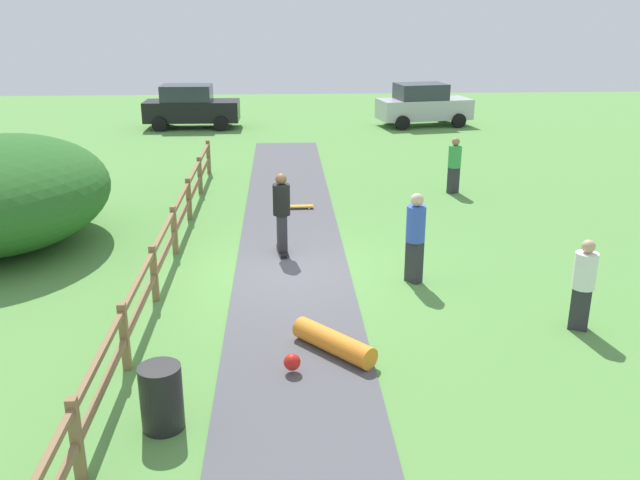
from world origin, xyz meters
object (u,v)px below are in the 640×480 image
at_px(parked_car_black, 191,107).
at_px(parked_car_silver, 423,105).
at_px(bush_large, 1,192).
at_px(bystander_blue, 415,233).
at_px(bystander_white, 584,281).
at_px(skateboard_loose, 299,206).
at_px(skater_riding, 282,209).
at_px(skater_fallen, 331,344).
at_px(bystander_green, 454,163).
at_px(trash_bin, 161,397).

height_order(parked_car_black, parked_car_silver, same).
xyz_separation_m(bush_large, bystander_blue, (9.03, -2.77, -0.23)).
height_order(bush_large, bystander_white, bush_large).
relative_size(bystander_blue, parked_car_black, 0.44).
xyz_separation_m(skateboard_loose, parked_car_silver, (6.08, 13.26, 0.87)).
bearing_deg(skater_riding, skater_fallen, -80.97).
distance_m(skateboard_loose, bystander_white, 8.86).
bearing_deg(bystander_white, bystander_green, 89.97).
bearing_deg(skateboard_loose, parked_car_black, 108.72).
relative_size(skater_fallen, parked_car_silver, 0.33).
distance_m(trash_bin, bystander_blue, 6.40).
bearing_deg(bystander_blue, skateboard_loose, 112.48).
distance_m(skater_riding, parked_car_silver, 18.00).
bearing_deg(trash_bin, parked_car_black, 95.98).
bearing_deg(bystander_blue, bystander_green, 70.00).
bearing_deg(parked_car_silver, bystander_blue, -101.91).
bearing_deg(bystander_green, trash_bin, -120.17).
height_order(skater_riding, bystander_blue, skater_riding).
height_order(skater_riding, parked_car_black, parked_car_black).
distance_m(trash_bin, parked_car_black, 23.44).
xyz_separation_m(bush_large, skater_fallen, (7.14, -5.72, -1.06)).
bearing_deg(skater_fallen, bystander_green, 65.85).
bearing_deg(trash_bin, skater_riding, 76.23).
height_order(bystander_green, parked_car_silver, parked_car_silver).
bearing_deg(bystander_blue, parked_car_black, 109.80).
xyz_separation_m(trash_bin, parked_car_silver, (8.14, 23.29, 0.51)).
relative_size(skater_riding, skater_fallen, 1.26).
bearing_deg(skater_riding, parked_car_silver, 68.69).
relative_size(skater_riding, bystander_blue, 1.00).
bearing_deg(parked_car_black, skater_riding, -76.47).
xyz_separation_m(skater_riding, parked_car_silver, (6.54, 16.77, -0.09)).
bearing_deg(parked_car_silver, trash_bin, -109.26).
height_order(trash_bin, skater_riding, skater_riding).
bearing_deg(skater_fallen, trash_bin, -142.12).
bearing_deg(bystander_green, bystander_white, -90.03).
relative_size(bush_large, bystander_white, 3.54).
bearing_deg(bystander_green, bystander_blue, -110.00).
relative_size(trash_bin, skateboard_loose, 1.12).
relative_size(bystander_blue, parked_car_silver, 0.42).
distance_m(skater_fallen, parked_car_black, 22.02).
bearing_deg(bystander_white, bystander_blue, 137.30).
height_order(skater_fallen, bystander_green, bystander_green).
distance_m(bush_large, skateboard_loose, 7.38).
distance_m(bystander_white, parked_car_silver, 20.83).
height_order(skater_riding, bystander_green, skater_riding).
bearing_deg(bystander_green, parked_car_black, 127.67).
bearing_deg(skater_fallen, skater_riding, 99.03).
distance_m(skater_riding, skater_fallen, 4.83).
height_order(bush_large, skater_riding, bush_large).
bearing_deg(skater_fallen, skateboard_loose, 92.01).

